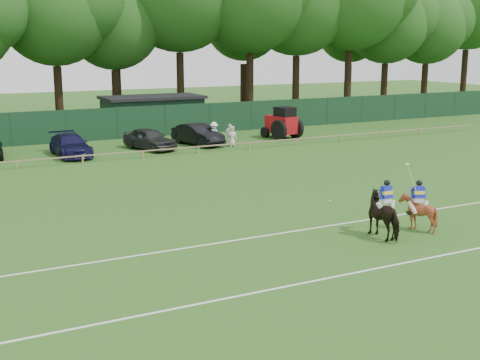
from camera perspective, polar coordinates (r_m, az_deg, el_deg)
ground at (r=26.45m, az=2.02°, el=-4.28°), size 160.00×160.00×0.00m
horse_dark at (r=25.66m, az=12.80°, el=-3.07°), size 0.97×2.08×1.75m
horse_chestnut at (r=26.94m, az=15.50°, el=-2.79°), size 1.59×1.68×1.48m
sedan_navy at (r=44.49m, az=-14.84°, el=3.01°), size 2.15×5.11×1.47m
hatch_grey at (r=46.08m, az=-8.04°, el=3.64°), size 3.14×4.86×1.54m
estate_black at (r=47.84m, az=-3.77°, el=4.05°), size 2.65×4.98×1.56m
spectator_left at (r=47.48m, az=-2.33°, el=4.12°), size 1.19×0.76×1.74m
spectator_mid at (r=47.61m, az=-0.95°, el=4.06°), size 1.00×0.63×1.59m
spectator_right at (r=47.02m, az=-0.71°, el=3.91°), size 0.78×0.54×1.52m
rider_dark at (r=25.46m, az=12.90°, el=-1.40°), size 0.94×0.37×1.41m
rider_chestnut at (r=26.76m, az=15.59°, el=-1.35°), size 0.91×0.75×2.05m
polo_ball at (r=31.02m, az=7.98°, el=-1.85°), size 0.09×0.09×0.09m
pitch_lines at (r=23.60m, az=6.20°, el=-6.38°), size 60.00×5.10×0.01m
pitch_rail at (r=42.58m, az=-9.91°, el=2.44°), size 62.10×0.10×0.50m
perimeter_fence at (r=51.04m, az=-13.00°, el=4.81°), size 92.08×0.08×2.50m
utility_shed at (r=55.60m, az=-7.78°, el=5.88°), size 8.40×4.40×3.04m
tree_row at (r=59.38m, az=-13.02°, el=4.58°), size 96.00×12.00×21.00m
tractor at (r=51.13m, az=3.81°, el=5.04°), size 2.51×3.30×2.52m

